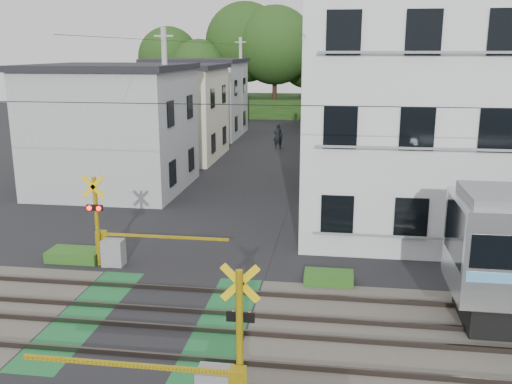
% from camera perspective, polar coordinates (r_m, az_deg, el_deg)
% --- Properties ---
extents(ground, '(120.00, 120.00, 0.00)m').
position_cam_1_polar(ground, '(15.79, -10.34, -12.42)').
color(ground, black).
extents(track_bed, '(120.00, 120.00, 0.14)m').
position_cam_1_polar(track_bed, '(15.77, -10.35, -12.30)').
color(track_bed, '#47423A').
rests_on(track_bed, ground).
extents(crossing_signal_near, '(4.74, 0.65, 3.09)m').
position_cam_1_polar(crossing_signal_near, '(11.74, -3.76, -18.22)').
color(crossing_signal_near, yellow).
rests_on(crossing_signal_near, ground).
extents(crossing_signal_far, '(4.74, 0.65, 3.09)m').
position_cam_1_polar(crossing_signal_far, '(19.54, -14.29, -5.11)').
color(crossing_signal_far, yellow).
rests_on(crossing_signal_far, ground).
extents(apartment_block, '(10.20, 8.36, 9.30)m').
position_cam_1_polar(apartment_block, '(23.27, 17.68, 7.66)').
color(apartment_block, silver).
rests_on(apartment_block, ground).
extents(houses_row, '(22.07, 31.35, 6.80)m').
position_cam_1_polar(houses_row, '(39.70, 1.74, 8.63)').
color(houses_row, '#A5A8AA').
rests_on(houses_row, ground).
extents(tree_hill, '(40.00, 13.61, 11.96)m').
position_cam_1_polar(tree_hill, '(61.70, 4.69, 12.82)').
color(tree_hill, '#214015').
rests_on(tree_hill, ground).
extents(catenary, '(60.00, 5.04, 7.00)m').
position_cam_1_polar(catenary, '(13.84, 13.27, -0.04)').
color(catenary, '#2D2D33').
rests_on(catenary, ground).
extents(utility_poles, '(7.90, 42.00, 8.00)m').
position_cam_1_polar(utility_poles, '(36.93, -0.81, 9.53)').
color(utility_poles, '#A5A5A0').
rests_on(utility_poles, ground).
extents(pedestrian, '(0.69, 0.48, 1.84)m').
position_cam_1_polar(pedestrian, '(41.37, 2.22, 5.59)').
color(pedestrian, black).
rests_on(pedestrian, ground).
extents(weed_patches, '(10.25, 8.80, 0.40)m').
position_cam_1_polar(weed_patches, '(15.19, -4.03, -12.54)').
color(weed_patches, '#2D5E1E').
rests_on(weed_patches, ground).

